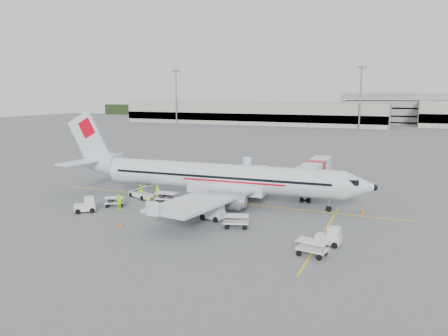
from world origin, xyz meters
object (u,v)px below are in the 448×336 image
Objects in this scene: jet_bridge at (315,177)px; belt_loader at (141,188)px; tug_fore at (328,236)px; tug_aft at (84,205)px; aircraft at (220,159)px; tug_mid at (213,211)px.

jet_bridge reaches higher than belt_loader.
jet_bridge is 20.48m from tug_fore.
belt_loader is at bearing -149.91° from jet_bridge.
tug_aft is (-2.04, -8.07, -0.37)m from belt_loader.
aircraft is 8.65m from tug_mid.
aircraft is at bearing 150.56° from tug_fore.
tug_mid is (2.19, -7.17, -4.32)m from aircraft.
tug_aft reaches higher than tug_fore.
jet_bridge is at bearing 110.12° from tug_fore.
belt_loader is 13.31m from tug_mid.
tug_fore is (5.01, -19.81, -1.28)m from jet_bridge.
tug_fore is at bearing 3.38° from belt_loader.
tug_fore is 12.73m from tug_mid.
tug_mid is (-7.33, -16.67, -1.17)m from jet_bridge.
belt_loader reaches higher than tug_mid.
tug_aft is at bearing -158.95° from tug_mid.
jet_bridge is 6.68× the size of tug_mid.
aircraft is 16.23m from tug_aft.
aircraft is at bearing 32.92° from belt_loader.
aircraft is 15.93× the size of tug_mid.
aircraft reaches higher than belt_loader.
belt_loader is at bearing 166.94° from tug_fore.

